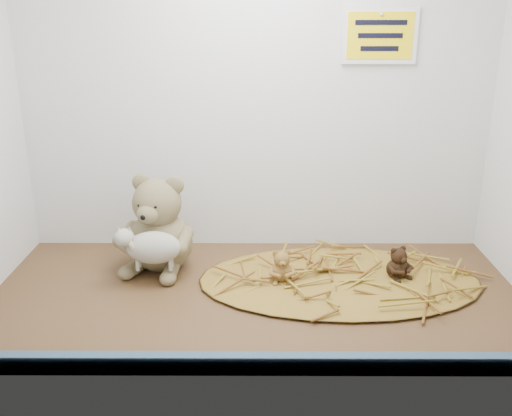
{
  "coord_description": "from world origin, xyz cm",
  "views": [
    {
      "loc": [
        0.53,
        -114.95,
        61.51
      ],
      "look_at": [
        0.03,
        4.37,
        19.36
      ],
      "focal_mm": 40.0,
      "sensor_mm": 36.0,
      "label": 1
    }
  ],
  "objects_px": {
    "mini_teddy_brown": "(398,261)",
    "mini_teddy_tan": "(282,264)",
    "main_teddy": "(159,223)",
    "toy_lamb": "(154,248)"
  },
  "relations": [
    {
      "from": "main_teddy",
      "to": "mini_teddy_brown",
      "type": "distance_m",
      "value": 0.58
    },
    {
      "from": "main_teddy",
      "to": "toy_lamb",
      "type": "xyz_separation_m",
      "value": [
        0.0,
        -0.09,
        -0.03
      ]
    },
    {
      "from": "main_teddy",
      "to": "mini_teddy_brown",
      "type": "height_order",
      "value": "main_teddy"
    },
    {
      "from": "main_teddy",
      "to": "mini_teddy_tan",
      "type": "bearing_deg",
      "value": -1.46
    },
    {
      "from": "main_teddy",
      "to": "mini_teddy_brown",
      "type": "relative_size",
      "value": 3.09
    },
    {
      "from": "toy_lamb",
      "to": "mini_teddy_brown",
      "type": "height_order",
      "value": "toy_lamb"
    },
    {
      "from": "main_teddy",
      "to": "mini_teddy_brown",
      "type": "bearing_deg",
      "value": 8.34
    },
    {
      "from": "mini_teddy_brown",
      "to": "mini_teddy_tan",
      "type": "bearing_deg",
      "value": 155.81
    },
    {
      "from": "mini_teddy_tan",
      "to": "main_teddy",
      "type": "bearing_deg",
      "value": 159.2
    },
    {
      "from": "toy_lamb",
      "to": "mini_teddy_tan",
      "type": "xyz_separation_m",
      "value": [
        0.3,
        -0.01,
        -0.04
      ]
    }
  ]
}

